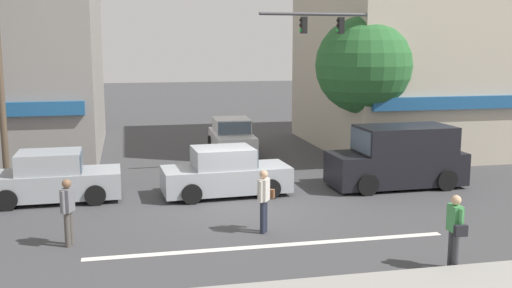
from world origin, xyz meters
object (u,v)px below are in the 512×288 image
at_px(street_tree, 364,65).
at_px(sedan_crossing_leftbound, 232,138).
at_px(pedestrian_foreground_with_bag, 455,228).
at_px(pedestrian_mid_crossing, 264,197).
at_px(sedan_crossing_center, 53,179).
at_px(utility_pole_near_left, 0,80).
at_px(van_parked_curbside, 399,158).
at_px(sedan_approaching_near, 225,174).
at_px(traffic_light_mast, 357,63).
at_px(pedestrian_far_side, 68,208).

bearing_deg(street_tree, sedan_crossing_leftbound, 140.61).
relative_size(pedestrian_foreground_with_bag, pedestrian_mid_crossing, 1.00).
bearing_deg(sedan_crossing_center, sedan_crossing_leftbound, 45.32).
height_order(utility_pole_near_left, sedan_crossing_leftbound, utility_pole_near_left).
distance_m(van_parked_curbside, sedan_approaching_near, 6.02).
distance_m(street_tree, traffic_light_mast, 1.26).
xyz_separation_m(sedan_approaching_near, pedestrian_mid_crossing, (0.34, -4.09, 0.24)).
relative_size(traffic_light_mast, sedan_approaching_near, 1.48).
distance_m(utility_pole_near_left, pedestrian_far_side, 7.55).
bearing_deg(pedestrian_mid_crossing, sedan_crossing_center, 142.02).
bearing_deg(pedestrian_mid_crossing, street_tree, 52.74).
height_order(sedan_approaching_near, pedestrian_far_side, pedestrian_far_side).
distance_m(traffic_light_mast, pedestrian_foreground_with_bag, 10.71).
distance_m(sedan_crossing_center, pedestrian_far_side, 4.59).
bearing_deg(street_tree, sedan_crossing_center, -164.63).
bearing_deg(street_tree, pedestrian_mid_crossing, -127.26).
xyz_separation_m(street_tree, sedan_crossing_center, (-11.59, -3.18, -3.33)).
height_order(street_tree, sedan_crossing_center, street_tree).
bearing_deg(pedestrian_far_side, traffic_light_mast, 33.49).
relative_size(sedan_approaching_near, pedestrian_far_side, 2.51).
distance_m(sedan_approaching_near, pedestrian_mid_crossing, 4.12).
bearing_deg(traffic_light_mast, sedan_crossing_leftbound, 129.14).
distance_m(utility_pole_near_left, sedan_crossing_center, 4.01).
relative_size(utility_pole_near_left, sedan_crossing_leftbound, 1.71).
height_order(sedan_crossing_leftbound, sedan_approaching_near, same).
height_order(traffic_light_mast, pedestrian_foreground_with_bag, traffic_light_mast).
bearing_deg(traffic_light_mast, sedan_crossing_center, -168.86).
relative_size(sedan_crossing_center, pedestrian_foreground_with_bag, 2.47).
height_order(street_tree, van_parked_curbside, street_tree).
relative_size(sedan_crossing_center, pedestrian_far_side, 2.47).
bearing_deg(pedestrian_mid_crossing, sedan_approaching_near, 94.80).
bearing_deg(traffic_light_mast, van_parked_curbside, -78.76).
xyz_separation_m(van_parked_curbside, sedan_approaching_near, (-6.01, 0.13, -0.29)).
relative_size(sedan_crossing_leftbound, pedestrian_mid_crossing, 2.49).
distance_m(utility_pole_near_left, traffic_light_mast, 12.63).
height_order(street_tree, sedan_approaching_near, street_tree).
distance_m(sedan_approaching_near, pedestrian_foreground_with_bag, 8.44).
relative_size(utility_pole_near_left, sedan_approaching_near, 1.70).
relative_size(traffic_light_mast, pedestrian_mid_crossing, 3.71).
bearing_deg(pedestrian_mid_crossing, pedestrian_far_side, -179.86).
xyz_separation_m(sedan_crossing_leftbound, van_parked_curbside, (4.49, -7.54, 0.29)).
bearing_deg(pedestrian_far_side, sedan_approaching_near, 42.02).
height_order(sedan_approaching_near, pedestrian_foreground_with_bag, pedestrian_foreground_with_bag).
xyz_separation_m(traffic_light_mast, pedestrian_far_side, (-10.04, -6.64, -3.23)).
height_order(sedan_crossing_leftbound, sedan_crossing_center, same).
distance_m(pedestrian_mid_crossing, pedestrian_far_side, 4.90).
bearing_deg(van_parked_curbside, pedestrian_foreground_with_bag, -106.66).
distance_m(sedan_crossing_leftbound, pedestrian_mid_crossing, 11.56).
distance_m(street_tree, sedan_approaching_near, 7.88).
bearing_deg(traffic_light_mast, utility_pole_near_left, -179.54).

